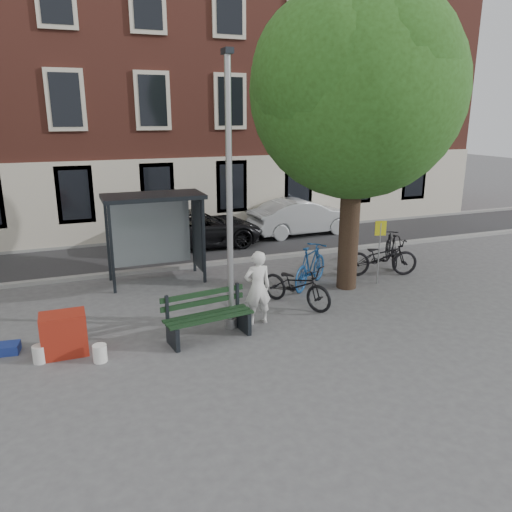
{
  "coord_description": "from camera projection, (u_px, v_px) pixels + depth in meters",
  "views": [
    {
      "loc": [
        -3.35,
        -10.29,
        4.82
      ],
      "look_at": [
        0.98,
        0.92,
        1.4
      ],
      "focal_mm": 35.0,
      "sensor_mm": 36.0,
      "label": 1
    }
  ],
  "objects": [
    {
      "name": "notice_sign",
      "position": [
        380.0,
        239.0,
        14.36
      ],
      "size": [
        0.32,
        0.12,
        1.89
      ],
      "rotation": [
        0.0,
        0.0,
        -0.28
      ],
      "color": "#9EA0A3",
      "rests_on": "ground"
    },
    {
      "name": "bike_a",
      "position": [
        381.0,
        257.0,
        15.33
      ],
      "size": [
        2.39,
        1.38,
        1.19
      ],
      "primitive_type": "imported",
      "rotation": [
        0.0,
        0.0,
        1.29
      ],
      "color": "black",
      "rests_on": "ground"
    },
    {
      "name": "bench",
      "position": [
        208.0,
        318.0,
        11.05
      ],
      "size": [
        2.05,
        0.92,
        1.02
      ],
      "rotation": [
        0.0,
        0.0,
        0.14
      ],
      "color": "#1E2328",
      "rests_on": "ground"
    },
    {
      "name": "bus_shelter",
      "position": [
        167.0,
        217.0,
        14.66
      ],
      "size": [
        2.85,
        1.45,
        2.62
      ],
      "color": "#1E2328",
      "rests_on": "ground"
    },
    {
      "name": "ground",
      "position": [
        231.0,
        327.0,
        11.71
      ],
      "size": [
        90.0,
        90.0,
        0.0
      ],
      "primitive_type": "plane",
      "color": "#4C4C4F",
      "rests_on": "ground"
    },
    {
      "name": "bucket_b",
      "position": [
        100.0,
        353.0,
        10.05
      ],
      "size": [
        0.33,
        0.33,
        0.36
      ],
      "primitive_type": "cylinder",
      "rotation": [
        0.0,
        0.0,
        0.2
      ],
      "color": "white",
      "rests_on": "ground"
    },
    {
      "name": "curb_far",
      "position": [
        160.0,
        239.0,
        19.77
      ],
      "size": [
        40.0,
        0.25,
        0.12
      ],
      "primitive_type": "cube",
      "color": "gray",
      "rests_on": "ground"
    },
    {
      "name": "bucket_a",
      "position": [
        40.0,
        354.0,
        10.01
      ],
      "size": [
        0.31,
        0.31,
        0.36
      ],
      "primitive_type": "cylinder",
      "rotation": [
        0.0,
        0.0,
        -0.11
      ],
      "color": "silver",
      "rests_on": "ground"
    },
    {
      "name": "blue_crate",
      "position": [
        5.0,
        349.0,
        10.42
      ],
      "size": [
        0.59,
        0.46,
        0.2
      ],
      "primitive_type": "cube",
      "rotation": [
        0.0,
        0.0,
        -0.12
      ],
      "color": "navy",
      "rests_on": "ground"
    },
    {
      "name": "curb_near",
      "position": [
        183.0,
        267.0,
        16.18
      ],
      "size": [
        40.0,
        0.25,
        0.12
      ],
      "primitive_type": "cube",
      "color": "gray",
      "rests_on": "ground"
    },
    {
      "name": "building_row",
      "position": [
        134.0,
        62.0,
        21.46
      ],
      "size": [
        30.0,
        8.0,
        14.0
      ],
      "primitive_type": "cube",
      "color": "brown",
      "rests_on": "ground"
    },
    {
      "name": "painter",
      "position": [
        257.0,
        288.0,
        11.71
      ],
      "size": [
        0.67,
        0.45,
        1.79
      ],
      "primitive_type": "imported",
      "rotation": [
        0.0,
        0.0,
        3.1
      ],
      "color": "silver",
      "rests_on": "ground"
    },
    {
      "name": "car_dark",
      "position": [
        197.0,
        228.0,
        18.74
      ],
      "size": [
        4.98,
        2.32,
        1.38
      ],
      "primitive_type": "imported",
      "rotation": [
        0.0,
        0.0,
        1.58
      ],
      "color": "black",
      "rests_on": "ground"
    },
    {
      "name": "tree_right",
      "position": [
        360.0,
        82.0,
        12.81
      ],
      "size": [
        5.76,
        5.6,
        8.2
      ],
      "color": "black",
      "rests_on": "ground"
    },
    {
      "name": "bike_c",
      "position": [
        296.0,
        285.0,
        12.9
      ],
      "size": [
        1.67,
        2.23,
        1.12
      ],
      "primitive_type": "imported",
      "rotation": [
        0.0,
        0.0,
        0.5
      ],
      "color": "black",
      "rests_on": "ground"
    },
    {
      "name": "lamppost",
      "position": [
        230.0,
        210.0,
        10.95
      ],
      "size": [
        0.28,
        0.35,
        6.11
      ],
      "color": "#9EA0A3",
      "rests_on": "ground"
    },
    {
      "name": "road",
      "position": [
        170.0,
        253.0,
        17.99
      ],
      "size": [
        40.0,
        4.0,
        0.01
      ],
      "primitive_type": "cube",
      "color": "#28282B",
      "rests_on": "ground"
    },
    {
      "name": "car_silver",
      "position": [
        302.0,
        217.0,
        20.63
      ],
      "size": [
        4.54,
        1.81,
        1.47
      ],
      "primitive_type": "imported",
      "rotation": [
        0.0,
        0.0,
        1.63
      ],
      "color": "#B8BCC1",
      "rests_on": "ground"
    },
    {
      "name": "bike_b",
      "position": [
        311.0,
        266.0,
        14.32
      ],
      "size": [
        1.98,
        1.78,
        1.25
      ],
      "primitive_type": "imported",
      "rotation": [
        0.0,
        0.0,
        2.26
      ],
      "color": "navy",
      "rests_on": "ground"
    },
    {
      "name": "bike_d",
      "position": [
        391.0,
        249.0,
        16.37
      ],
      "size": [
        1.26,
        1.91,
        1.12
      ],
      "primitive_type": "imported",
      "rotation": [
        0.0,
        0.0,
        2.71
      ],
      "color": "black",
      "rests_on": "ground"
    },
    {
      "name": "red_stand",
      "position": [
        64.0,
        334.0,
        10.28
      ],
      "size": [
        0.9,
        0.61,
        0.9
      ],
      "primitive_type": "cube",
      "rotation": [
        0.0,
        0.0,
        0.01
      ],
      "color": "maroon",
      "rests_on": "ground"
    }
  ]
}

